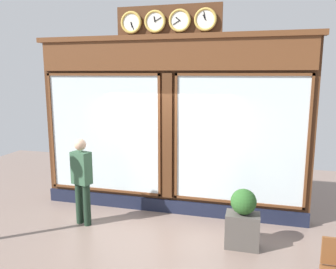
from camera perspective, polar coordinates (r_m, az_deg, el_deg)
name	(u,v)px	position (r m, az deg, el deg)	size (l,w,h in m)	color
shop_facade	(170,125)	(6.86, 0.26, 1.68)	(5.68, 0.42, 4.18)	#4C2B16
pedestrian	(82,178)	(6.61, -14.52, -7.21)	(0.41, 0.31, 1.69)	#1C2F21
planter_box	(242,230)	(5.95, 12.59, -15.70)	(0.56, 0.36, 0.59)	#4C4742
planter_shrub	(244,202)	(5.75, 12.79, -11.14)	(0.43, 0.43, 0.43)	#285623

